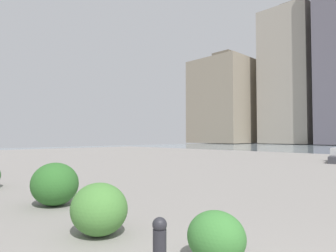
% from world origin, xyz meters
% --- Properties ---
extents(building_annex, '(11.27, 14.98, 33.38)m').
position_xyz_m(building_annex, '(27.24, -67.89, 15.65)').
color(building_annex, '#9E9384').
rests_on(building_annex, ground).
extents(building_highrise, '(14.39, 16.00, 23.51)m').
position_xyz_m(building_highrise, '(42.34, -61.98, 10.73)').
color(building_highrise, gray).
rests_on(building_highrise, ground).
extents(shrub_low, '(0.92, 0.83, 0.79)m').
position_xyz_m(shrub_low, '(3.16, -1.02, 0.39)').
color(shrub_low, '#477F38').
rests_on(shrub_low, ground).
extents(shrub_round, '(1.09, 0.98, 0.93)m').
position_xyz_m(shrub_round, '(5.50, -1.31, 0.46)').
color(shrub_round, '#2D6628').
rests_on(shrub_round, ground).
extents(shrub_tall, '(0.72, 0.65, 0.61)m').
position_xyz_m(shrub_tall, '(1.34, -1.50, 0.31)').
color(shrub_tall, '#387533').
rests_on(shrub_tall, ground).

